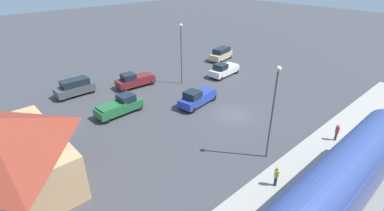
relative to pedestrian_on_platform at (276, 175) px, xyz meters
name	(u,v)px	position (x,y,z in m)	size (l,w,h in m)	color
ground_plane	(233,115)	(9.96, -6.93, -1.28)	(200.00, 200.00, 0.00)	#424247
railway_track	(363,172)	(-4.04, -6.93, -1.19)	(4.80, 70.00, 0.30)	gray
platform	(317,151)	(-0.04, -6.93, -1.13)	(3.20, 46.00, 0.30)	#A8A399
pedestrian_on_platform	(276,175)	(0.00, 0.00, 0.00)	(0.36, 0.36, 1.71)	#23284C
pedestrian_waiting_far	(337,131)	(-0.47, -9.74, 0.00)	(0.36, 0.36, 1.71)	#333338
pickup_blue	(197,98)	(14.52, -5.62, -0.25)	(2.76, 5.63, 2.14)	#283D9E
pickup_green	(120,106)	(18.90, 2.47, -0.25)	(2.17, 5.47, 2.14)	#236638
pickup_white	(224,70)	(19.11, -15.73, -0.25)	(2.47, 5.56, 2.14)	white
suv_charcoal	(75,87)	(27.56, 4.10, -0.13)	(1.98, 4.91, 2.22)	#47494F
pickup_maroon	(135,80)	(24.72, -3.23, -0.25)	(2.36, 5.53, 2.14)	maroon
suv_tan	(221,54)	(24.90, -21.50, -0.13)	(2.83, 5.18, 2.22)	#C6B284
light_pole_near_platform	(274,104)	(2.76, -2.98, 4.03)	(0.44, 0.44, 8.55)	#515156
light_pole_lot_center	(181,48)	(21.27, -8.97, 4.00)	(0.44, 0.44, 8.51)	#515156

